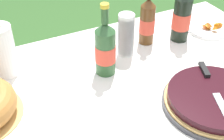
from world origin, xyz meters
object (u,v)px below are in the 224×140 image
(cup_stack, at_px, (126,35))
(paper_towel_roll, at_px, (2,51))
(snack_plate_near, at_px, (209,28))
(cider_bottle_green, at_px, (105,49))
(juice_bottle_red, at_px, (182,16))
(cider_bottle_amber, at_px, (147,21))
(berry_tart, at_px, (214,100))
(serving_knife, at_px, (213,88))

(cup_stack, xyz_separation_m, paper_towel_roll, (-0.52, 0.09, 0.01))
(snack_plate_near, relative_size, paper_towel_roll, 0.96)
(cider_bottle_green, relative_size, juice_bottle_red, 0.95)
(cider_bottle_green, height_order, paper_towel_roll, cider_bottle_green)
(cider_bottle_green, relative_size, snack_plate_near, 1.47)
(paper_towel_roll, bearing_deg, cider_bottle_amber, -4.13)
(snack_plate_near, height_order, paper_towel_roll, paper_towel_roll)
(berry_tart, xyz_separation_m, cider_bottle_green, (-0.27, 0.37, 0.09))
(snack_plate_near, bearing_deg, cup_stack, -179.99)
(berry_tart, relative_size, cup_stack, 1.88)
(juice_bottle_red, height_order, snack_plate_near, juice_bottle_red)
(berry_tart, bearing_deg, cider_bottle_green, 126.43)
(berry_tart, height_order, paper_towel_roll, paper_towel_roll)
(cup_stack, distance_m, cider_bottle_amber, 0.15)
(serving_knife, height_order, cider_bottle_green, cider_bottle_green)
(serving_knife, distance_m, juice_bottle_red, 0.45)
(juice_bottle_red, distance_m, snack_plate_near, 0.22)
(cup_stack, height_order, cider_bottle_green, cider_bottle_green)
(serving_knife, xyz_separation_m, paper_towel_roll, (-0.66, 0.52, 0.05))
(serving_knife, bearing_deg, paper_towel_roll, -106.05)
(serving_knife, bearing_deg, cider_bottle_green, -118.37)
(serving_knife, xyz_separation_m, cider_bottle_green, (-0.28, 0.34, 0.05))
(snack_plate_near, bearing_deg, cider_bottle_amber, 172.37)
(cup_stack, relative_size, snack_plate_near, 0.95)
(cup_stack, xyz_separation_m, cider_bottle_green, (-0.14, -0.08, 0.02))
(berry_tart, xyz_separation_m, paper_towel_roll, (-0.65, 0.54, 0.08))
(cup_stack, relative_size, cider_bottle_green, 0.64)
(berry_tart, height_order, juice_bottle_red, juice_bottle_red)
(cider_bottle_green, xyz_separation_m, juice_bottle_red, (0.44, 0.08, 0.01))
(berry_tart, relative_size, snack_plate_near, 1.78)
(cider_bottle_amber, distance_m, snack_plate_near, 0.37)
(cup_stack, relative_size, cider_bottle_amber, 0.66)
(berry_tart, height_order, serving_knife, serving_knife)
(paper_towel_roll, bearing_deg, cider_bottle_green, -25.02)
(berry_tart, distance_m, cup_stack, 0.47)
(cider_bottle_green, distance_m, juice_bottle_red, 0.45)
(cider_bottle_amber, height_order, snack_plate_near, cider_bottle_amber)
(serving_knife, relative_size, juice_bottle_red, 1.08)
(serving_knife, bearing_deg, snack_plate_near, 162.80)
(cider_bottle_amber, bearing_deg, serving_knife, -89.48)
(juice_bottle_red, relative_size, paper_towel_roll, 1.48)
(serving_knife, xyz_separation_m, cider_bottle_amber, (-0.00, 0.47, 0.05))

